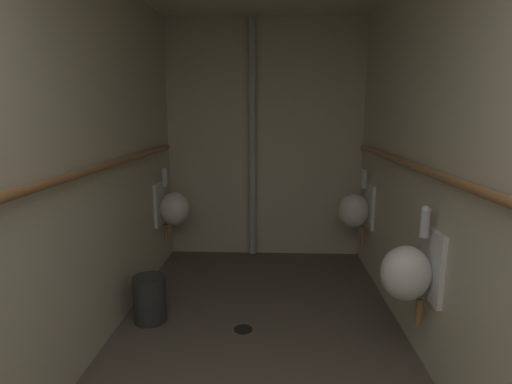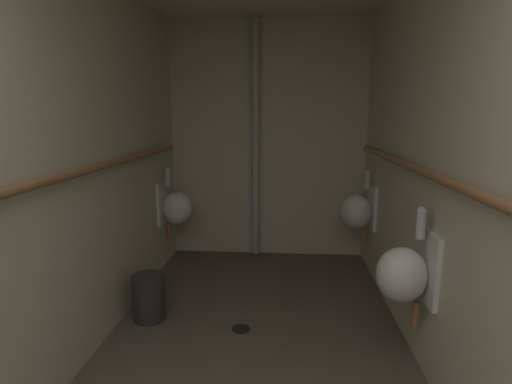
# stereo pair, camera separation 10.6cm
# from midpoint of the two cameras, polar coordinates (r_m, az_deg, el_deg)

# --- Properties ---
(floor) EXTENTS (2.27, 4.42, 0.08)m
(floor) POSITION_cam_midpoint_polar(r_m,az_deg,el_deg) (2.81, 0.51, -24.36)
(floor) COLOR brown
(floor) RESTS_ON ground
(wall_left) EXTENTS (0.06, 4.42, 2.59)m
(wall_left) POSITION_cam_midpoint_polar(r_m,az_deg,el_deg) (2.63, -24.34, 3.65)
(wall_left) COLOR beige
(wall_left) RESTS_ON ground
(wall_right) EXTENTS (0.06, 4.42, 2.59)m
(wall_right) POSITION_cam_midpoint_polar(r_m,az_deg,el_deg) (2.50, 26.85, 3.10)
(wall_right) COLOR beige
(wall_right) RESTS_ON ground
(wall_back) EXTENTS (2.27, 0.06, 2.59)m
(wall_back) POSITION_cam_midpoint_polar(r_m,az_deg,el_deg) (4.48, 2.41, 7.27)
(wall_back) COLOR beige
(wall_back) RESTS_ON ground
(urinal_left_mid) EXTENTS (0.32, 0.30, 0.76)m
(urinal_left_mid) POSITION_cam_midpoint_polar(r_m,az_deg,el_deg) (4.19, -10.74, -2.11)
(urinal_left_mid) COLOR white
(urinal_right_mid) EXTENTS (0.32, 0.30, 0.76)m
(urinal_right_mid) POSITION_cam_midpoint_polar(r_m,az_deg,el_deg) (2.63, 21.66, -10.72)
(urinal_right_mid) COLOR white
(urinal_right_far) EXTENTS (0.32, 0.30, 0.76)m
(urinal_right_far) POSITION_cam_midpoint_polar(r_m,az_deg,el_deg) (4.11, 15.14, -2.55)
(urinal_right_far) COLOR white
(supply_pipe_left) EXTENTS (0.06, 3.67, 0.06)m
(supply_pipe_left) POSITION_cam_midpoint_polar(r_m,az_deg,el_deg) (2.63, -22.08, 2.84)
(supply_pipe_left) COLOR #936038
(supply_pipe_right) EXTENTS (0.06, 3.75, 0.06)m
(supply_pipe_right) POSITION_cam_midpoint_polar(r_m,az_deg,el_deg) (2.47, 24.87, 2.13)
(supply_pipe_right) COLOR #936038
(standpipe_back_wall) EXTENTS (0.08, 0.08, 2.54)m
(standpipe_back_wall) POSITION_cam_midpoint_polar(r_m,az_deg,el_deg) (4.38, 0.60, 7.19)
(standpipe_back_wall) COLOR #B2B2B2
(standpipe_back_wall) RESTS_ON ground
(floor_drain) EXTENTS (0.14, 0.14, 0.01)m
(floor_drain) POSITION_cam_midpoint_polar(r_m,az_deg,el_deg) (3.18, -1.17, -18.92)
(floor_drain) COLOR black
(floor_drain) RESTS_ON ground
(waste_bin) EXTENTS (0.25, 0.25, 0.36)m
(waste_bin) POSITION_cam_midpoint_polar(r_m,az_deg,el_deg) (3.33, -14.11, -14.37)
(waste_bin) COLOR #2D2D2D
(waste_bin) RESTS_ON ground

